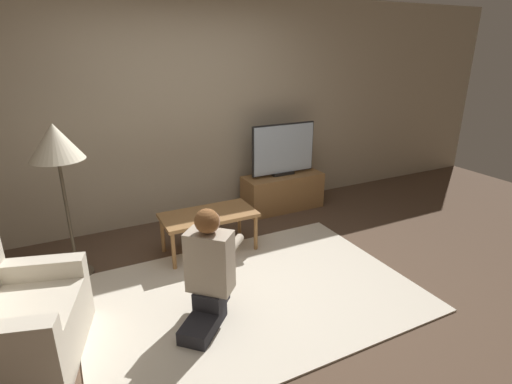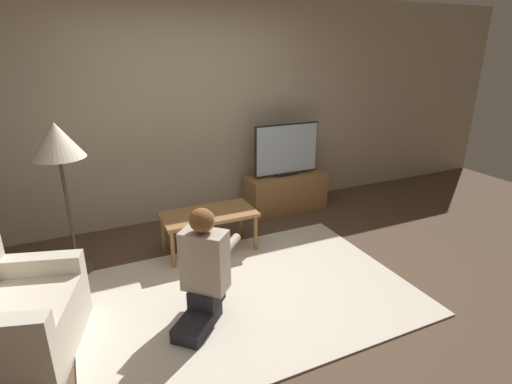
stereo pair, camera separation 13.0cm
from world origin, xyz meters
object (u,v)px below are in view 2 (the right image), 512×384
coffee_table (209,217)px  floor_lamp (57,147)px  tv (287,150)px  person_kneeling (204,267)px  armchair (10,318)px

coffee_table → floor_lamp: floor_lamp is taller
floor_lamp → tv: bearing=12.2°
coffee_table → person_kneeling: person_kneeling is taller
armchair → coffee_table: bearing=-46.8°
coffee_table → person_kneeling: (-0.38, -1.05, 0.08)m
coffee_table → floor_lamp: size_ratio=0.66×
tv → coffee_table: tv is taller
armchair → tv: bearing=-46.4°
person_kneeling → armchair: bearing=36.3°
floor_lamp → person_kneeling: floor_lamp is taller
tv → armchair: size_ratio=0.83×
coffee_table → armchair: armchair is taller
coffee_table → person_kneeling: bearing=-110.1°
tv → person_kneeling: (-1.66, -1.72, -0.34)m
tv → coffee_table: size_ratio=0.92×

